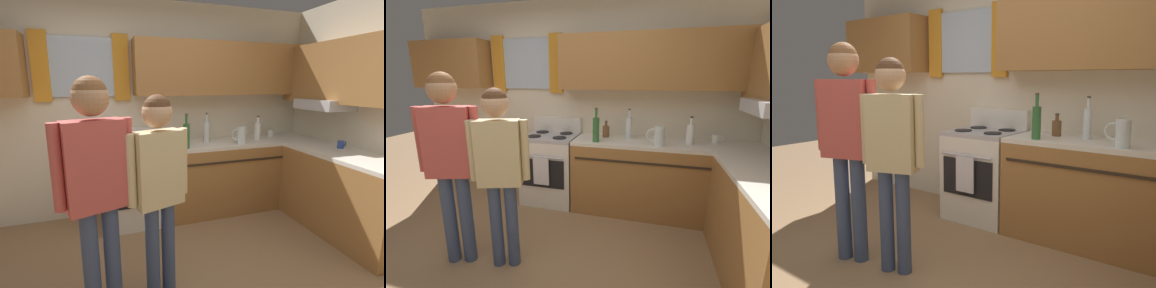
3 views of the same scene
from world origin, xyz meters
The scene contains 9 objects.
ground_plane centered at (0.00, 0.00, 0.00)m, with size 12.00×12.00×0.00m, color #93704C.
back_wall_unit centered at (0.07, 1.82, 1.49)m, with size 4.60×0.42×2.60m.
stove_oven centered at (-0.20, 1.54, 0.47)m, with size 0.68×0.67×1.10m.
bottle_squat_brown centered at (0.52, 1.63, 0.98)m, with size 0.08×0.08×0.21m.
bottle_wine_green centered at (0.44, 1.35, 1.05)m, with size 0.08×0.08×0.39m.
bottle_tall_clear centered at (0.80, 1.61, 1.04)m, with size 0.07×0.07×0.37m.
water_pitcher centered at (1.14, 1.34, 1.01)m, with size 0.19×0.11×0.22m.
adult_left centered at (-0.54, 0.15, 1.06)m, with size 0.50×0.27×1.68m.
adult_in_plaid centered at (-0.12, 0.21, 0.98)m, with size 0.47×0.25×1.56m.
Camera 3 is at (1.81, -1.62, 1.41)m, focal length 35.30 mm.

